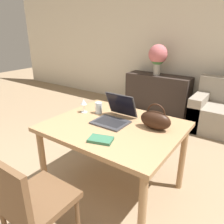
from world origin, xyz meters
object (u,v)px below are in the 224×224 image
object	(u,v)px
laptop	(116,114)
drinking_glass	(99,108)
wine_glass	(84,103)
chair	(30,200)
flower_vase	(158,56)
handbag	(155,120)

from	to	relation	value
laptop	drinking_glass	bearing A→B (deg)	168.13
laptop	wine_glass	distance (m)	0.39
chair	laptop	world-z (taller)	laptop
laptop	flower_vase	size ratio (longest dim) A/B	0.65
chair	handbag	world-z (taller)	handbag
chair	flower_vase	bearing A→B (deg)	99.66
drinking_glass	handbag	size ratio (longest dim) A/B	0.42
drinking_glass	wine_glass	distance (m)	0.16
drinking_glass	flower_vase	distance (m)	2.29
chair	laptop	distance (m)	1.03
flower_vase	chair	bearing A→B (deg)	-80.02
wine_glass	flower_vase	size ratio (longest dim) A/B	0.25
laptop	drinking_glass	world-z (taller)	laptop
wine_glass	chair	bearing A→B (deg)	-69.77
laptop	flower_vase	distance (m)	2.39
chair	flower_vase	size ratio (longest dim) A/B	1.50
handbag	wine_glass	bearing A→B (deg)	-175.51
chair	drinking_glass	xyz separation A→B (m)	(-0.21, 1.03, 0.31)
laptop	handbag	size ratio (longest dim) A/B	1.32
drinking_glass	wine_glass	world-z (taller)	wine_glass
laptop	handbag	xyz separation A→B (m)	(0.39, 0.04, 0.02)
wine_glass	flower_vase	world-z (taller)	flower_vase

